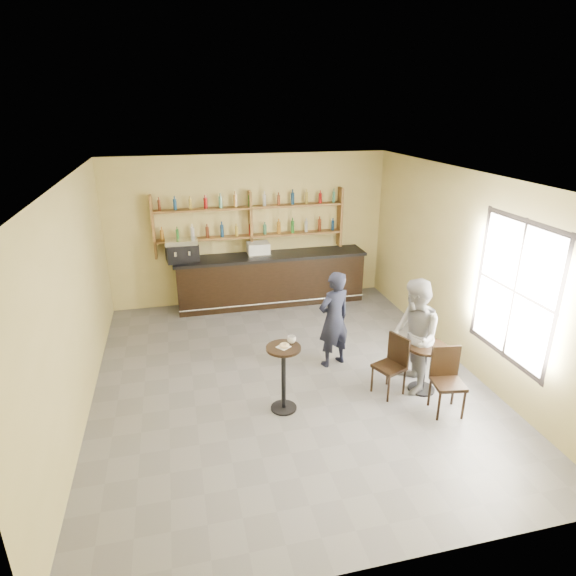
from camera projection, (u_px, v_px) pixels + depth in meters
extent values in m
plane|color=slate|center=(288.00, 378.00, 7.79)|extent=(7.00, 7.00, 0.00)
plane|color=white|center=(287.00, 178.00, 6.64)|extent=(7.00, 7.00, 0.00)
plane|color=tan|center=(250.00, 230.00, 10.39)|extent=(7.00, 0.00, 7.00)
plane|color=tan|center=(384.00, 430.00, 4.04)|extent=(7.00, 0.00, 7.00)
plane|color=tan|center=(74.00, 304.00, 6.56)|extent=(0.00, 7.00, 7.00)
plane|color=tan|center=(465.00, 271.00, 7.87)|extent=(0.00, 7.00, 7.00)
plane|color=white|center=(515.00, 291.00, 6.74)|extent=(0.00, 2.00, 2.00)
cube|color=white|center=(283.00, 347.00, 6.65)|extent=(0.22, 0.22, 0.00)
torus|color=#BC8E44|center=(284.00, 345.00, 6.64)|extent=(0.17, 0.17, 0.05)
imported|color=white|center=(292.00, 340.00, 6.76)|extent=(0.16, 0.16, 0.10)
imported|color=black|center=(334.00, 319.00, 7.93)|extent=(0.70, 0.58, 1.66)
imported|color=white|center=(430.00, 342.00, 7.20)|extent=(0.11, 0.11, 0.09)
imported|color=gray|center=(414.00, 336.00, 7.22)|extent=(0.85, 0.99, 1.78)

